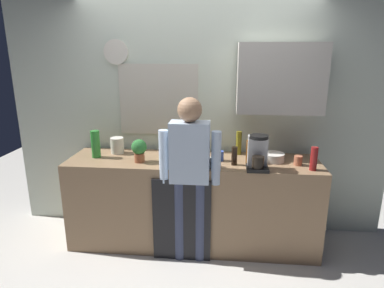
{
  "coord_description": "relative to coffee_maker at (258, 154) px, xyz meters",
  "views": [
    {
      "loc": [
        0.3,
        -2.87,
        1.99
      ],
      "look_at": [
        -0.0,
        0.25,
        1.11
      ],
      "focal_mm": 31.1,
      "sensor_mm": 36.0,
      "label": 1
    }
  ],
  "objects": [
    {
      "name": "person_at_sink",
      "position": [
        -0.62,
        -0.09,
        -0.13
      ],
      "size": [
        0.57,
        0.22,
        1.6
      ],
      "rotation": [
        0.0,
        0.0,
        0.24
      ],
      "color": "#3F4766",
      "rests_on": "ground_plane"
    },
    {
      "name": "cup_terracotta_mug",
      "position": [
        0.4,
        0.15,
        -0.1
      ],
      "size": [
        0.08,
        0.08,
        0.09
      ],
      "primitive_type": "cylinder",
      "color": "#B26647",
      "rests_on": "kitchen_counter"
    },
    {
      "name": "storage_canister",
      "position": [
        -1.45,
        0.36,
        -0.06
      ],
      "size": [
        0.14,
        0.14,
        0.17
      ],
      "primitive_type": "cylinder",
      "color": "silver",
      "rests_on": "kitchen_counter"
    },
    {
      "name": "ground_plane",
      "position": [
        -0.62,
        -0.09,
        -1.07
      ],
      "size": [
        8.0,
        8.0,
        0.0
      ],
      "primitive_type": "plane",
      "color": "silver"
    },
    {
      "name": "coffee_maker",
      "position": [
        0.0,
        0.0,
        0.0
      ],
      "size": [
        0.2,
        0.2,
        0.33
      ],
      "color": "black",
      "rests_on": "kitchen_counter"
    },
    {
      "name": "cup_blue_mug",
      "position": [
        -0.35,
        0.21,
        -0.1
      ],
      "size": [
        0.08,
        0.08,
        0.1
      ],
      "primitive_type": "cylinder",
      "color": "#3351B2",
      "rests_on": "kitchen_counter"
    },
    {
      "name": "back_wall_assembly",
      "position": [
        -0.51,
        0.61,
        0.29
      ],
      "size": [
        4.13,
        0.42,
        2.6
      ],
      "color": "silver",
      "rests_on": "ground_plane"
    },
    {
      "name": "mixing_bowl",
      "position": [
        0.18,
        0.25,
        -0.11
      ],
      "size": [
        0.22,
        0.22,
        0.08
      ],
      "primitive_type": "cylinder",
      "color": "white",
      "rests_on": "kitchen_counter"
    },
    {
      "name": "potted_plant",
      "position": [
        -1.14,
        0.09,
        -0.01
      ],
      "size": [
        0.15,
        0.15,
        0.23
      ],
      "color": "#9E5638",
      "rests_on": "kitchen_counter"
    },
    {
      "name": "kitchen_counter",
      "position": [
        -0.62,
        0.21,
        -0.61
      ],
      "size": [
        2.53,
        0.64,
        0.93
      ],
      "primitive_type": "cube",
      "color": "#937251",
      "rests_on": "ground_plane"
    },
    {
      "name": "bottle_green_wine",
      "position": [
        -0.9,
        0.23,
        0.0
      ],
      "size": [
        0.07,
        0.07,
        0.3
      ],
      "primitive_type": "cylinder",
      "color": "#195923",
      "rests_on": "kitchen_counter"
    },
    {
      "name": "bottle_amber_beer",
      "position": [
        -0.07,
        0.16,
        -0.03
      ],
      "size": [
        0.06,
        0.06,
        0.23
      ],
      "primitive_type": "cylinder",
      "color": "brown",
      "rests_on": "kitchen_counter"
    },
    {
      "name": "bottle_clear_soda",
      "position": [
        -1.62,
        0.2,
        -0.01
      ],
      "size": [
        0.09,
        0.09,
        0.28
      ],
      "primitive_type": "cylinder",
      "color": "#2D8C33",
      "rests_on": "kitchen_counter"
    },
    {
      "name": "bottle_red_vinegar",
      "position": [
        0.51,
        0.02,
        -0.04
      ],
      "size": [
        0.06,
        0.06,
        0.22
      ],
      "primitive_type": "cylinder",
      "color": "maroon",
      "rests_on": "kitchen_counter"
    },
    {
      "name": "dishwasher_panel",
      "position": [
        -0.7,
        -0.13,
        -0.66
      ],
      "size": [
        0.56,
        0.02,
        0.83
      ],
      "primitive_type": "cube",
      "color": "black",
      "rests_on": "ground_plane"
    },
    {
      "name": "bottle_olive_oil",
      "position": [
        -0.16,
        0.44,
        -0.02
      ],
      "size": [
        0.06,
        0.06,
        0.25
      ],
      "primitive_type": "cylinder",
      "color": "olive",
      "rests_on": "kitchen_counter"
    },
    {
      "name": "cup_white_mug",
      "position": [
        -0.41,
        0.01,
        -0.1
      ],
      "size": [
        0.08,
        0.08,
        0.09
      ],
      "primitive_type": "cylinder",
      "color": "white",
      "rests_on": "kitchen_counter"
    },
    {
      "name": "dish_soap",
      "position": [
        -0.82,
        -0.0,
        -0.07
      ],
      "size": [
        0.06,
        0.06,
        0.18
      ],
      "color": "green",
      "rests_on": "kitchen_counter"
    },
    {
      "name": "bottle_dark_sauce",
      "position": [
        -0.21,
        0.09,
        -0.06
      ],
      "size": [
        0.06,
        0.06,
        0.18
      ],
      "primitive_type": "cylinder",
      "color": "black",
      "rests_on": "kitchen_counter"
    }
  ]
}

